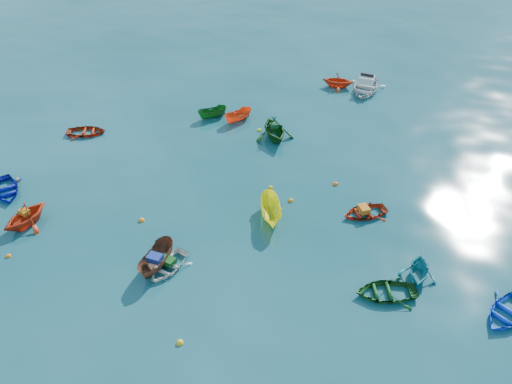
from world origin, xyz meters
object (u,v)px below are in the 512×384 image
(dinghy_white_near, at_px, (168,268))
(motorboat_white, at_px, (365,91))
(dinghy_blue_sw, at_px, (7,192))
(dinghy_blue_se, at_px, (506,315))

(dinghy_white_near, height_order, motorboat_white, motorboat_white)
(dinghy_blue_sw, height_order, dinghy_white_near, dinghy_blue_sw)
(dinghy_blue_se, bearing_deg, motorboat_white, 145.18)
(dinghy_blue_sw, xyz_separation_m, dinghy_white_near, (12.62, -3.37, 0.00))
(dinghy_blue_se, distance_m, motorboat_white, 24.23)
(dinghy_blue_sw, distance_m, dinghy_white_near, 13.06)
(dinghy_blue_sw, xyz_separation_m, dinghy_blue_se, (29.71, -1.88, 0.00))
(dinghy_blue_sw, relative_size, motorboat_white, 0.74)
(dinghy_blue_se, relative_size, motorboat_white, 0.73)
(dinghy_blue_sw, distance_m, dinghy_blue_se, 29.76)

